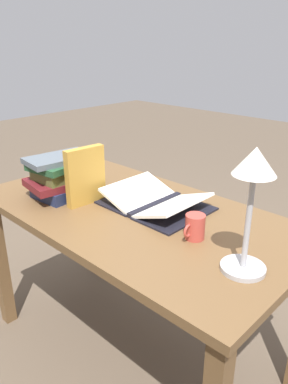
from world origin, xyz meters
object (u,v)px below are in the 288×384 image
object	(u,v)px
book_stack_tall	(61,176)
book_standing_upright	(85,176)
coffee_mug	(195,227)
reading_lamp	(252,186)
open_book	(155,202)

from	to	relation	value
book_stack_tall	book_standing_upright	bearing A→B (deg)	-169.86
book_stack_tall	coffee_mug	size ratio (longest dim) A/B	3.08
book_standing_upright	coffee_mug	world-z (taller)	book_standing_upright
reading_lamp	coffee_mug	world-z (taller)	reading_lamp
open_book	book_standing_upright	distance (m)	0.32
book_standing_upright	coffee_mug	xyz separation A→B (m)	(-0.54, -0.07, -0.08)
reading_lamp	open_book	bearing A→B (deg)	-17.77
open_book	reading_lamp	world-z (taller)	reading_lamp
book_standing_upright	coffee_mug	bearing A→B (deg)	-168.38
reading_lamp	coffee_mug	xyz separation A→B (m)	(0.24, -0.06, -0.24)
book_stack_tall	coffee_mug	distance (m)	0.70
open_book	book_standing_upright	size ratio (longest dim) A/B	1.73
open_book	coffee_mug	size ratio (longest dim) A/B	4.24
open_book	book_stack_tall	size ratio (longest dim) A/B	1.38
reading_lamp	coffee_mug	bearing A→B (deg)	-14.01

